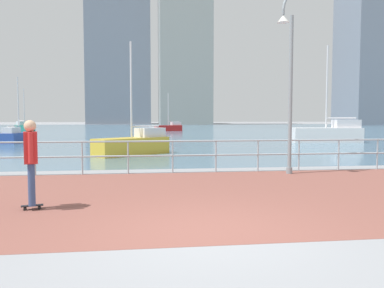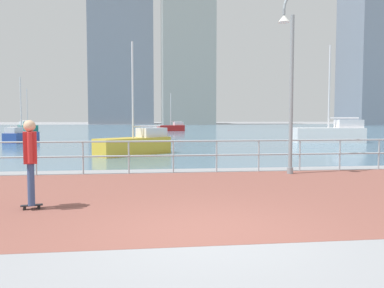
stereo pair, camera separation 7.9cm
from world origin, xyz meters
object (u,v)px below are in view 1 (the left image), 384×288
at_px(lamppost, 288,76).
at_px(sailboat_white, 134,144).
at_px(sailboat_navy, 328,133).
at_px(sailboat_teal, 18,136).
at_px(sailboat_gray, 169,127).
at_px(skateboarder, 31,156).
at_px(sailboat_red, 24,128).

height_order(lamppost, sailboat_white, lamppost).
relative_size(sailboat_navy, sailboat_white, 1.28).
bearing_deg(sailboat_teal, sailboat_gray, 61.32).
height_order(lamppost, sailboat_gray, lamppost).
relative_size(lamppost, sailboat_navy, 0.81).
bearing_deg(skateboarder, sailboat_teal, 106.94).
bearing_deg(sailboat_white, skateboarder, -98.98).
bearing_deg(sailboat_white, lamppost, -56.00).
relative_size(skateboarder, sailboat_teal, 0.37).
height_order(lamppost, sailboat_red, lamppost).
bearing_deg(sailboat_gray, sailboat_red, 179.52).
bearing_deg(skateboarder, sailboat_red, 105.76).
height_order(sailboat_teal, sailboat_red, sailboat_red).
xyz_separation_m(sailboat_teal, sailboat_red, (-5.89, 22.55, 0.07)).
bearing_deg(lamppost, sailboat_gray, 91.18).
distance_m(skateboarder, sailboat_navy, 24.13).
bearing_deg(lamppost, sailboat_navy, 59.46).
xyz_separation_m(lamppost, sailboat_red, (-18.96, 39.85, -2.53)).
distance_m(lamppost, sailboat_teal, 21.84).
distance_m(skateboarder, sailboat_teal, 22.22).
xyz_separation_m(sailboat_navy, sailboat_teal, (-21.76, 2.58, -0.21)).
bearing_deg(sailboat_white, sailboat_red, 113.38).
xyz_separation_m(lamppost, sailboat_gray, (-0.82, 39.70, -2.57)).
distance_m(sailboat_gray, sailboat_white, 32.76).
height_order(skateboarder, sailboat_navy, sailboat_navy).
bearing_deg(lamppost, sailboat_white, 124.00).
relative_size(sailboat_teal, sailboat_red, 0.86).
bearing_deg(sailboat_gray, skateboarder, -97.55).
distance_m(skateboarder, sailboat_white, 11.28).
xyz_separation_m(sailboat_red, sailboat_white, (14.12, -32.67, -0.00)).
relative_size(sailboat_navy, sailboat_gray, 1.38).
xyz_separation_m(skateboarder, sailboat_white, (1.76, 11.13, -0.53)).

